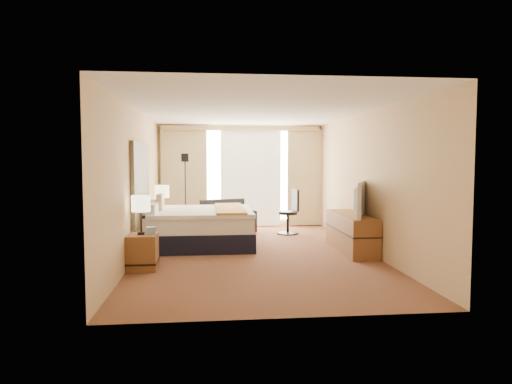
{
  "coord_description": "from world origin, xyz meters",
  "views": [
    {
      "loc": [
        -0.82,
        -8.27,
        1.71
      ],
      "look_at": [
        0.07,
        0.4,
        1.1
      ],
      "focal_mm": 32.0,
      "sensor_mm": 36.0,
      "label": 1
    }
  ],
  "objects": [
    {
      "name": "wall_front",
      "position": [
        0.0,
        -3.5,
        1.3
      ],
      "size": [
        4.2,
        0.02,
        2.6
      ],
      "primitive_type": "cube",
      "color": "tan",
      "rests_on": "ground"
    },
    {
      "name": "telephone",
      "position": [
        -1.84,
        1.5,
        0.58
      ],
      "size": [
        0.18,
        0.15,
        0.07
      ],
      "primitive_type": "cube",
      "rotation": [
        0.0,
        0.0,
        0.06
      ],
      "color": "black",
      "rests_on": "nightstand_right"
    },
    {
      "name": "lamp_left",
      "position": [
        -1.88,
        -1.08,
        1.02
      ],
      "size": [
        0.29,
        0.29,
        0.61
      ],
      "color": "black",
      "rests_on": "nightstand_left"
    },
    {
      "name": "wall_left",
      "position": [
        -2.1,
        0.0,
        1.3
      ],
      "size": [
        0.02,
        7.0,
        2.6
      ],
      "primitive_type": "cube",
      "color": "tan",
      "rests_on": "ground"
    },
    {
      "name": "tissue_box",
      "position": [
        -1.73,
        -1.08,
        0.61
      ],
      "size": [
        0.16,
        0.16,
        0.12
      ],
      "primitive_type": "cube",
      "rotation": [
        0.0,
        0.0,
        0.23
      ],
      "color": "#88AAD2",
      "rests_on": "nightstand_left"
    },
    {
      "name": "desk_chair",
      "position": [
        1.04,
        2.11,
        0.46
      ],
      "size": [
        0.5,
        0.5,
        1.04
      ],
      "rotation": [
        0.0,
        0.0,
        0.13
      ],
      "color": "black",
      "rests_on": "floor"
    },
    {
      "name": "wall_back",
      "position": [
        0.0,
        3.5,
        1.3
      ],
      "size": [
        4.2,
        0.02,
        2.6
      ],
      "primitive_type": "cube",
      "color": "tan",
      "rests_on": "ground"
    },
    {
      "name": "wall_right",
      "position": [
        2.1,
        0.0,
        1.3
      ],
      "size": [
        0.02,
        7.0,
        2.6
      ],
      "primitive_type": "cube",
      "color": "tan",
      "rests_on": "ground"
    },
    {
      "name": "nightstand_right",
      "position": [
        -1.87,
        1.45,
        0.28
      ],
      "size": [
        0.45,
        0.52,
        0.55
      ],
      "primitive_type": "cube",
      "color": "brown",
      "rests_on": "floor"
    },
    {
      "name": "lamp_right",
      "position": [
        -1.81,
        1.43,
        1.04
      ],
      "size": [
        0.3,
        0.3,
        0.63
      ],
      "color": "black",
      "rests_on": "nightstand_right"
    },
    {
      "name": "window",
      "position": [
        0.25,
        3.47,
        1.32
      ],
      "size": [
        2.3,
        0.02,
        2.3
      ],
      "primitive_type": "cube",
      "color": "white",
      "rests_on": "wall_back"
    },
    {
      "name": "ceiling",
      "position": [
        0.0,
        0.0,
        2.6
      ],
      "size": [
        4.2,
        7.0,
        0.02
      ],
      "primitive_type": "cube",
      "color": "silver",
      "rests_on": "wall_back"
    },
    {
      "name": "nightstand_left",
      "position": [
        -1.87,
        -1.05,
        0.28
      ],
      "size": [
        0.45,
        0.52,
        0.55
      ],
      "primitive_type": "cube",
      "color": "brown",
      "rests_on": "floor"
    },
    {
      "name": "curtains",
      "position": [
        -0.0,
        3.39,
        1.41
      ],
      "size": [
        4.12,
        0.19,
        2.56
      ],
      "color": "#CBBA8F",
      "rests_on": "floor"
    },
    {
      "name": "loveseat",
      "position": [
        -0.4,
        2.48,
        0.25
      ],
      "size": [
        1.4,
        1.11,
        0.77
      ],
      "rotation": [
        0.0,
        0.0,
        0.42
      ],
      "color": "#511917",
      "rests_on": "floor"
    },
    {
      "name": "bed",
      "position": [
        -1.06,
        0.85,
        0.38
      ],
      "size": [
        2.15,
        1.96,
        1.04
      ],
      "color": "black",
      "rests_on": "floor"
    },
    {
      "name": "television",
      "position": [
        1.78,
        -0.36,
        1.01
      ],
      "size": [
        0.56,
        1.06,
        0.63
      ],
      "primitive_type": "imported",
      "rotation": [
        0.0,
        0.0,
        1.17
      ],
      "color": "black",
      "rests_on": "media_dresser"
    },
    {
      "name": "floor_lamp",
      "position": [
        -1.38,
        2.64,
        1.32
      ],
      "size": [
        0.24,
        0.24,
        1.87
      ],
      "color": "black",
      "rests_on": "floor"
    },
    {
      "name": "floor",
      "position": [
        0.0,
        0.0,
        0.0
      ],
      "size": [
        4.2,
        7.0,
        0.02
      ],
      "primitive_type": "cube",
      "color": "#53171B",
      "rests_on": "ground"
    },
    {
      "name": "media_dresser",
      "position": [
        1.83,
        0.0,
        0.35
      ],
      "size": [
        0.5,
        1.8,
        0.7
      ],
      "primitive_type": "cube",
      "color": "brown",
      "rests_on": "floor"
    },
    {
      "name": "headboard",
      "position": [
        -2.06,
        0.2,
        1.28
      ],
      "size": [
        0.06,
        1.85,
        1.5
      ],
      "primitive_type": "cube",
      "color": "black",
      "rests_on": "wall_left"
    }
  ]
}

